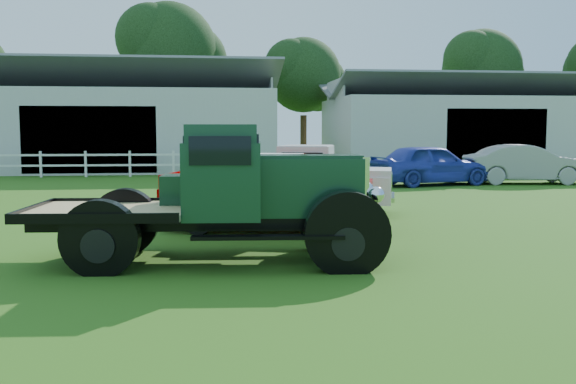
{
  "coord_description": "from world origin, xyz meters",
  "views": [
    {
      "loc": [
        -1.17,
        -10.44,
        2.2
      ],
      "look_at": [
        0.2,
        1.2,
        1.05
      ],
      "focal_mm": 40.0,
      "sensor_mm": 36.0,
      "label": 1
    }
  ],
  "objects": [
    {
      "name": "vintage_flatbed",
      "position": [
        -1.1,
        0.17,
        1.14
      ],
      "size": [
        5.89,
        2.69,
        2.27
      ],
      "primitive_type": null,
      "rotation": [
        0.0,
        0.0,
        -0.07
      ],
      "color": "#163925",
      "rests_on": "ground"
    },
    {
      "name": "shed_left",
      "position": [
        -7.0,
        26.0,
        2.8
      ],
      "size": [
        18.8,
        10.2,
        5.6
      ],
      "primitive_type": null,
      "color": "#9A9A9A",
      "rests_on": "ground"
    },
    {
      "name": "tree_c",
      "position": [
        5.0,
        33.0,
        4.5
      ],
      "size": [
        5.4,
        5.4,
        9.0
      ],
      "primitive_type": null,
      "color": "black",
      "rests_on": "ground"
    },
    {
      "name": "white_pickup",
      "position": [
        1.17,
        6.1,
        0.87
      ],
      "size": [
        5.08,
        3.08,
        1.75
      ],
      "primitive_type": null,
      "rotation": [
        0.0,
        0.0,
        -0.28
      ],
      "color": "silver",
      "rests_on": "ground"
    },
    {
      "name": "shed_right",
      "position": [
        14.0,
        27.0,
        2.6
      ],
      "size": [
        16.8,
        9.2,
        5.2
      ],
      "primitive_type": null,
      "color": "#9A9A9A",
      "rests_on": "ground"
    },
    {
      "name": "tree_b",
      "position": [
        -4.0,
        34.0,
        5.75
      ],
      "size": [
        6.9,
        6.9,
        11.5
      ],
      "primitive_type": null,
      "color": "black",
      "rests_on": "ground"
    },
    {
      "name": "ground",
      "position": [
        0.0,
        0.0,
        0.0
      ],
      "size": [
        120.0,
        120.0,
        0.0
      ],
      "primitive_type": "plane",
      "color": "#316116"
    },
    {
      "name": "red_pickup",
      "position": [
        0.02,
        3.32,
        0.84
      ],
      "size": [
        4.92,
        2.96,
        1.68
      ],
      "primitive_type": null,
      "rotation": [
        0.0,
        0.0,
        -0.28
      ],
      "color": "#B70001",
      "rests_on": "ground"
    },
    {
      "name": "tree_d",
      "position": [
        18.0,
        34.0,
        5.0
      ],
      "size": [
        6.0,
        6.0,
        10.0
      ],
      "primitive_type": null,
      "color": "black",
      "rests_on": "ground"
    },
    {
      "name": "fence_rail",
      "position": [
        -8.0,
        20.0,
        0.6
      ],
      "size": [
        14.2,
        0.16,
        1.2
      ],
      "primitive_type": null,
      "color": "white",
      "rests_on": "ground"
    },
    {
      "name": "misc_car_grey",
      "position": [
        11.42,
        14.15,
        0.79
      ],
      "size": [
        4.95,
        2.22,
        1.58
      ],
      "primitive_type": "imported",
      "rotation": [
        0.0,
        0.0,
        1.45
      ],
      "color": "gray",
      "rests_on": "ground"
    },
    {
      "name": "misc_car_blue",
      "position": [
        7.36,
        13.97,
        0.82
      ],
      "size": [
        5.1,
        2.95,
        1.63
      ],
      "primitive_type": "imported",
      "rotation": [
        0.0,
        0.0,
        1.8
      ],
      "color": "#2C3CA9",
      "rests_on": "ground"
    }
  ]
}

